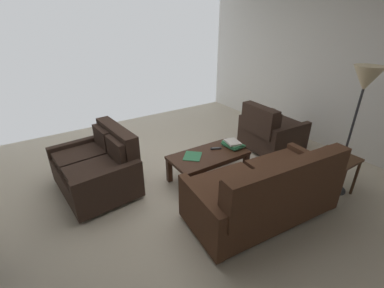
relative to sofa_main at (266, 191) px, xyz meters
name	(u,v)px	position (x,y,z in m)	size (l,w,h in m)	color
ground_plane	(184,184)	(0.44, -1.12, -0.39)	(5.92, 5.94, 0.01)	beige
wall_left	(325,64)	(-2.52, -1.12, 1.06)	(0.12, 5.94, 2.88)	white
sofa_main	(266,191)	(0.00, 0.00, 0.00)	(1.85, 1.00, 0.92)	black
loveseat_near	(99,166)	(1.45, -1.67, -0.03)	(0.99, 1.25, 0.86)	black
coffee_table	(209,158)	(0.04, -1.06, -0.04)	(1.14, 0.57, 0.41)	#3D2316
end_table	(333,162)	(-1.14, 0.11, 0.08)	(0.51, 0.51, 0.55)	#472D1C
floor_lamp	(364,88)	(-1.27, 0.16, 1.06)	(0.33, 0.33, 1.70)	#262628
armchair_side	(270,132)	(-1.41, -1.20, -0.02)	(0.89, 0.95, 0.88)	black
book_stack	(233,144)	(-0.41, -1.05, 0.07)	(0.26, 0.31, 0.09)	#337F51
tv_remote	(216,148)	(-0.14, -1.13, 0.04)	(0.16, 0.11, 0.02)	black
loose_magazine	(193,156)	(0.28, -1.13, 0.03)	(0.24, 0.28, 0.01)	#337F51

